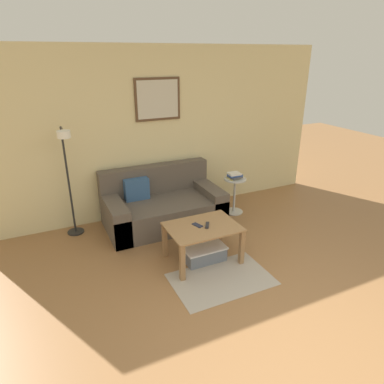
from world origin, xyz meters
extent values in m
plane|color=olive|center=(0.00, 0.00, 0.00)|extent=(16.00, 16.00, 0.00)
cube|color=beige|center=(0.00, 3.38, 1.27)|extent=(5.60, 0.06, 2.55)
cube|color=#513823|center=(-0.05, 3.34, 1.79)|extent=(0.70, 0.02, 0.62)
cube|color=beige|center=(-0.05, 3.33, 1.79)|extent=(0.63, 0.01, 0.55)
cube|color=#A39989|center=(-0.08, 1.27, 0.00)|extent=(1.14, 0.74, 0.01)
cube|color=brown|center=(-0.19, 2.84, 0.20)|extent=(1.71, 0.94, 0.40)
cube|color=brown|center=(-0.19, 3.21, 0.61)|extent=(1.71, 0.20, 0.43)
cube|color=brown|center=(-0.93, 2.84, 0.26)|extent=(0.24, 0.94, 0.52)
cube|color=brown|center=(0.55, 2.84, 0.26)|extent=(0.24, 0.94, 0.52)
cube|color=#335684|center=(-0.53, 3.04, 0.56)|extent=(0.36, 0.14, 0.32)
cube|color=#997047|center=(-0.10, 1.73, 0.46)|extent=(0.87, 0.63, 0.02)
cube|color=#997047|center=(-0.49, 1.46, 0.23)|extent=(0.06, 0.06, 0.45)
cube|color=#997047|center=(0.30, 1.46, 0.23)|extent=(0.06, 0.06, 0.45)
cube|color=#997047|center=(-0.49, 2.01, 0.23)|extent=(0.06, 0.06, 0.45)
cube|color=#997047|center=(0.30, 2.01, 0.23)|extent=(0.06, 0.06, 0.45)
cube|color=slate|center=(-0.08, 1.75, 0.09)|extent=(0.50, 0.36, 0.17)
cube|color=silver|center=(-0.08, 1.75, 0.18)|extent=(0.53, 0.38, 0.02)
cylinder|color=black|center=(-1.45, 3.14, 0.01)|extent=(0.23, 0.23, 0.02)
cylinder|color=black|center=(-1.45, 3.14, 0.78)|extent=(0.03, 0.03, 1.52)
cylinder|color=black|center=(-1.45, 2.98, 1.54)|extent=(0.02, 0.33, 0.02)
cylinder|color=white|center=(-1.45, 2.82, 1.51)|extent=(0.16, 0.16, 0.09)
cylinder|color=silver|center=(0.99, 2.76, 0.01)|extent=(0.30, 0.30, 0.01)
cylinder|color=silver|center=(0.99, 2.76, 0.29)|extent=(0.04, 0.04, 0.55)
cylinder|color=silver|center=(0.99, 2.76, 0.57)|extent=(0.35, 0.35, 0.02)
cube|color=#D8C666|center=(0.97, 2.77, 0.59)|extent=(0.20, 0.15, 0.02)
cube|color=#4C4C51|center=(0.99, 2.76, 0.61)|extent=(0.20, 0.20, 0.03)
cube|color=#335199|center=(0.98, 2.76, 0.64)|extent=(0.23, 0.13, 0.03)
cube|color=silver|center=(0.98, 2.77, 0.66)|extent=(0.20, 0.17, 0.02)
cube|color=#232328|center=(-0.05, 1.72, 0.48)|extent=(0.11, 0.15, 0.02)
cube|color=#1E2338|center=(-0.15, 1.78, 0.48)|extent=(0.11, 0.15, 0.01)
camera|label=1|loc=(-1.78, -1.55, 2.42)|focal=32.00mm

